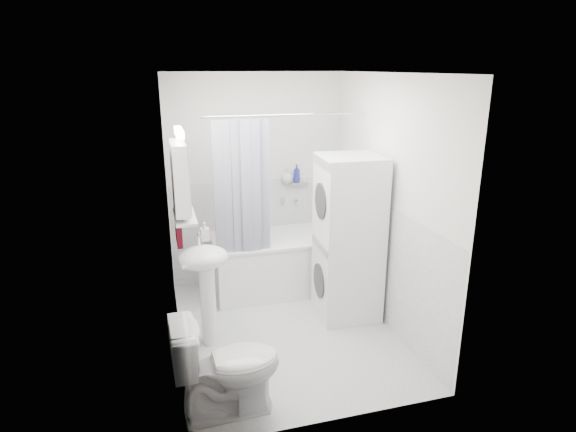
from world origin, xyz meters
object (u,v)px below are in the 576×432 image
object	(u,v)px
bathtub	(286,259)
washer_dryer	(348,238)
toilet	(227,367)
sink	(205,273)

from	to	relation	value
bathtub	washer_dryer	bearing A→B (deg)	-61.13
toilet	bathtub	bearing A→B (deg)	-28.83
bathtub	washer_dryer	xyz separation A→B (m)	(0.42, -0.77, 0.48)
bathtub	washer_dryer	size ratio (longest dim) A/B	1.01
sink	toilet	distance (m)	1.03
toilet	sink	bearing A→B (deg)	0.06
washer_dryer	toilet	size ratio (longest dim) A/B	2.11
sink	washer_dryer	xyz separation A→B (m)	(1.43, 0.18, 0.12)
bathtub	toilet	bearing A→B (deg)	-116.90
sink	toilet	size ratio (longest dim) A/B	1.33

